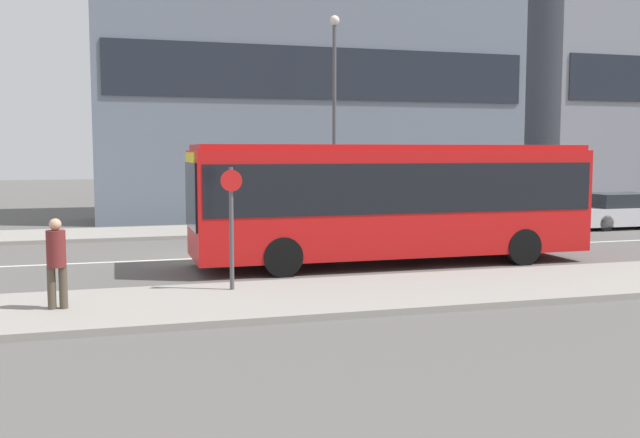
# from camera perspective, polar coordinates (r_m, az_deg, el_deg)

# --- Properties ---
(ground_plane) EXTENTS (120.00, 120.00, 0.00)m
(ground_plane) POSITION_cam_1_polar(r_m,az_deg,el_deg) (20.19, -8.94, -3.11)
(ground_plane) COLOR #595654
(sidewalk_near) EXTENTS (44.00, 3.50, 0.13)m
(sidewalk_near) POSITION_cam_1_polar(r_m,az_deg,el_deg) (14.09, -5.72, -6.53)
(sidewalk_near) COLOR gray
(sidewalk_near) RESTS_ON ground_plane
(sidewalk_far) EXTENTS (44.00, 3.50, 0.13)m
(sidewalk_far) POSITION_cam_1_polar(r_m,az_deg,el_deg) (26.34, -10.66, -1.01)
(sidewalk_far) COLOR gray
(sidewalk_far) RESTS_ON ground_plane
(lane_centerline) EXTENTS (41.80, 0.16, 0.01)m
(lane_centerline) POSITION_cam_1_polar(r_m,az_deg,el_deg) (20.18, -8.94, -3.10)
(lane_centerline) COLOR silver
(lane_centerline) RESTS_ON ground_plane
(city_bus) EXTENTS (10.50, 2.65, 3.15)m
(city_bus) POSITION_cam_1_polar(r_m,az_deg,el_deg) (18.92, 5.71, 1.88)
(city_bus) COLOR red
(city_bus) RESTS_ON ground_plane
(parked_car_0) EXTENTS (4.28, 1.82, 1.36)m
(parked_car_0) POSITION_cam_1_polar(r_m,az_deg,el_deg) (27.01, 14.52, 0.30)
(parked_car_0) COLOR #A39E84
(parked_car_0) RESTS_ON ground_plane
(parked_car_1) EXTENTS (4.41, 1.83, 1.36)m
(parked_car_1) POSITION_cam_1_polar(r_m,az_deg,el_deg) (30.10, 22.94, 0.55)
(parked_car_1) COLOR silver
(parked_car_1) RESTS_ON ground_plane
(pedestrian_near_stop) EXTENTS (0.35, 0.34, 1.65)m
(pedestrian_near_stop) POSITION_cam_1_polar(r_m,az_deg,el_deg) (13.71, -20.34, -2.93)
(pedestrian_near_stop) COLOR #4C4233
(pedestrian_near_stop) RESTS_ON sidewalk_near
(bus_stop_sign) EXTENTS (0.44, 0.12, 2.52)m
(bus_stop_sign) POSITION_cam_1_polar(r_m,az_deg,el_deg) (14.70, -7.10, 0.06)
(bus_stop_sign) COLOR #4C4C51
(bus_stop_sign) RESTS_ON sidewalk_near
(street_lamp) EXTENTS (0.36, 0.36, 7.75)m
(street_lamp) POSITION_cam_1_polar(r_m,az_deg,el_deg) (26.39, 1.15, 9.37)
(street_lamp) COLOR #4C4C51
(street_lamp) RESTS_ON sidewalk_far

